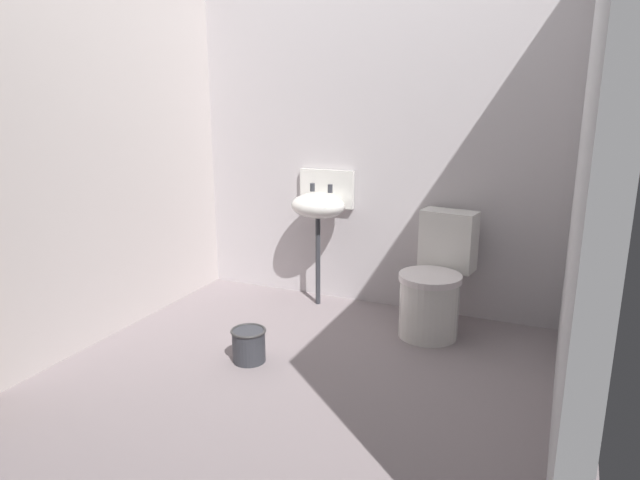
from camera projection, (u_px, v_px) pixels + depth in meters
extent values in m
cube|color=gray|center=(299.00, 377.00, 3.26)|extent=(3.08, 2.82, 0.08)
cube|color=#BEB7BA|center=(374.00, 143.00, 4.06)|extent=(3.08, 0.10, 2.38)
cube|color=beige|center=(105.00, 150.00, 3.57)|extent=(0.10, 2.62, 2.38)
cube|color=silver|center=(592.00, 175.00, 2.49)|extent=(0.10, 2.62, 2.38)
cylinder|color=silver|center=(429.00, 308.00, 3.66)|extent=(0.43, 0.43, 0.38)
cylinder|color=white|center=(430.00, 277.00, 3.61)|extent=(0.46, 0.46, 0.04)
cube|color=silver|center=(448.00, 240.00, 3.81)|extent=(0.38, 0.23, 0.40)
cylinder|color=#33343A|center=(318.00, 261.00, 4.19)|extent=(0.04, 0.04, 0.66)
ellipsoid|color=silver|center=(318.00, 206.00, 4.09)|extent=(0.40, 0.32, 0.18)
cube|color=silver|center=(327.00, 188.00, 4.21)|extent=(0.42, 0.04, 0.28)
cylinder|color=#33343A|center=(312.00, 187.00, 4.14)|extent=(0.04, 0.04, 0.06)
cylinder|color=#33343A|center=(330.00, 189.00, 4.08)|extent=(0.04, 0.04, 0.06)
cylinder|color=#33343A|center=(249.00, 346.00, 3.34)|extent=(0.19, 0.19, 0.19)
torus|color=#363435|center=(248.00, 331.00, 3.32)|extent=(0.21, 0.21, 0.02)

